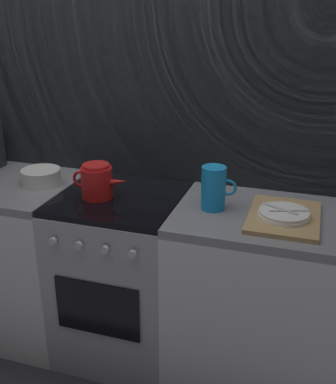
# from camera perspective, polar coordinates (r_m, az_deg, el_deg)

# --- Properties ---
(ground_plane) EXTENTS (8.00, 8.00, 0.00)m
(ground_plane) POSITION_cam_1_polar(r_m,az_deg,el_deg) (2.77, -5.14, -17.93)
(ground_plane) COLOR #2D2D33
(back_wall) EXTENTS (3.60, 0.05, 2.40)m
(back_wall) POSITION_cam_1_polar(r_m,az_deg,el_deg) (2.50, -3.20, 8.62)
(back_wall) COLOR gray
(back_wall) RESTS_ON ground_plane
(stove_unit) EXTENTS (0.60, 0.63, 0.90)m
(stove_unit) POSITION_cam_1_polar(r_m,az_deg,el_deg) (2.51, -5.50, -10.03)
(stove_unit) COLOR #9E9EA3
(stove_unit) RESTS_ON ground_plane
(counter_right) EXTENTS (1.20, 0.60, 0.90)m
(counter_right) POSITION_cam_1_polar(r_m,az_deg,el_deg) (2.35, 15.72, -13.22)
(counter_right) COLOR silver
(counter_right) RESTS_ON ground_plane
(kettle) EXTENTS (0.28, 0.15, 0.17)m
(kettle) POSITION_cam_1_polar(r_m,az_deg,el_deg) (2.27, -8.57, 1.30)
(kettle) COLOR red
(kettle) RESTS_ON stove_unit
(mixing_bowl) EXTENTS (0.20, 0.20, 0.08)m
(mixing_bowl) POSITION_cam_1_polar(r_m,az_deg,el_deg) (2.51, -15.05, 1.79)
(mixing_bowl) COLOR silver
(mixing_bowl) RESTS_ON counter_left
(pitcher) EXTENTS (0.16, 0.11, 0.20)m
(pitcher) POSITION_cam_1_polar(r_m,az_deg,el_deg) (2.12, 5.56, 0.49)
(pitcher) COLOR #198CD8
(pitcher) RESTS_ON counter_right
(dish_pile) EXTENTS (0.30, 0.40, 0.06)m
(dish_pile) POSITION_cam_1_polar(r_m,az_deg,el_deg) (2.09, 13.82, -2.82)
(dish_pile) COLOR tan
(dish_pile) RESTS_ON counter_right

